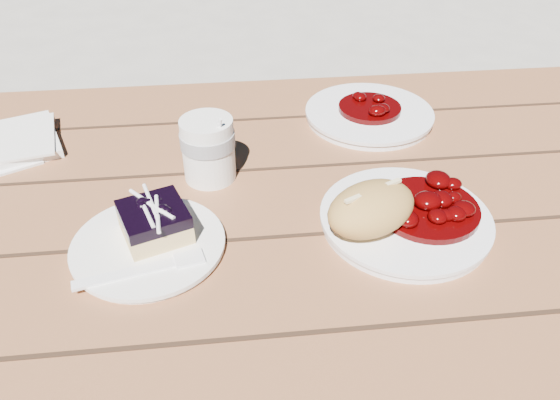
{
  "coord_description": "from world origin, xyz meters",
  "views": [
    {
      "loc": [
        -0.09,
        -0.62,
        1.22
      ],
      "look_at": [
        -0.03,
        -0.08,
        0.81
      ],
      "focal_mm": 35.0,
      "sensor_mm": 36.0,
      "label": 1
    }
  ],
  "objects": [
    {
      "name": "picnic_table",
      "position": [
        0.0,
        -0.0,
        0.59
      ],
      "size": [
        2.0,
        1.55,
        0.75
      ],
      "color": "brown",
      "rests_on": "ground"
    },
    {
      "name": "main_plate",
      "position": [
        0.14,
        -0.07,
        0.76
      ],
      "size": [
        0.22,
        0.22,
        0.02
      ],
      "primitive_type": "cylinder",
      "color": "white",
      "rests_on": "picnic_table"
    },
    {
      "name": "goulash_stew",
      "position": [
        0.17,
        -0.07,
        0.79
      ],
      "size": [
        0.14,
        0.14,
        0.04
      ],
      "primitive_type": null,
      "color": "#3C0202",
      "rests_on": "main_plate"
    },
    {
      "name": "bread_roll",
      "position": [
        0.08,
        -0.09,
        0.8
      ],
      "size": [
        0.15,
        0.13,
        0.06
      ],
      "primitive_type": "ellipsoid",
      "rotation": [
        0.0,
        0.0,
        0.46
      ],
      "color": "#B38844",
      "rests_on": "main_plate"
    },
    {
      "name": "dessert_plate",
      "position": [
        -0.2,
        -0.08,
        0.76
      ],
      "size": [
        0.19,
        0.19,
        0.01
      ],
      "primitive_type": "cylinder",
      "color": "white",
      "rests_on": "picnic_table"
    },
    {
      "name": "blueberry_cake",
      "position": [
        -0.19,
        -0.07,
        0.78
      ],
      "size": [
        0.1,
        0.1,
        0.05
      ],
      "rotation": [
        0.0,
        0.0,
        0.35
      ],
      "color": "#DCBD78",
      "rests_on": "dessert_plate"
    },
    {
      "name": "fork_dessert",
      "position": [
        -0.22,
        -0.14,
        0.76
      ],
      "size": [
        0.16,
        0.06,
        0.0
      ],
      "primitive_type": null,
      "rotation": [
        0.0,
        0.0,
        -1.33
      ],
      "color": "white",
      "rests_on": "dessert_plate"
    },
    {
      "name": "coffee_cup",
      "position": [
        -0.12,
        0.07,
        0.8
      ],
      "size": [
        0.08,
        0.08,
        0.1
      ],
      "primitive_type": "cylinder",
      "color": "white",
      "rests_on": "picnic_table"
    },
    {
      "name": "napkin_stack",
      "position": [
        -0.45,
        0.19,
        0.76
      ],
      "size": [
        0.19,
        0.19,
        0.01
      ],
      "primitive_type": "cube",
      "rotation": [
        0.0,
        0.0,
        0.36
      ],
      "color": "white",
      "rests_on": "picnic_table"
    },
    {
      "name": "fork_table",
      "position": [
        -0.44,
        0.11,
        0.75
      ],
      "size": [
        0.15,
        0.1,
        0.0
      ],
      "primitive_type": null,
      "rotation": [
        0.0,
        0.0,
        2.05
      ],
      "color": "white",
      "rests_on": "picnic_table"
    },
    {
      "name": "second_plate",
      "position": [
        0.16,
        0.22,
        0.76
      ],
      "size": [
        0.22,
        0.22,
        0.02
      ],
      "primitive_type": "cylinder",
      "color": "white",
      "rests_on": "picnic_table"
    },
    {
      "name": "second_stew",
      "position": [
        0.16,
        0.22,
        0.79
      ],
      "size": [
        0.11,
        0.11,
        0.04
      ],
      "primitive_type": null,
      "color": "#3C0202",
      "rests_on": "second_plate"
    }
  ]
}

